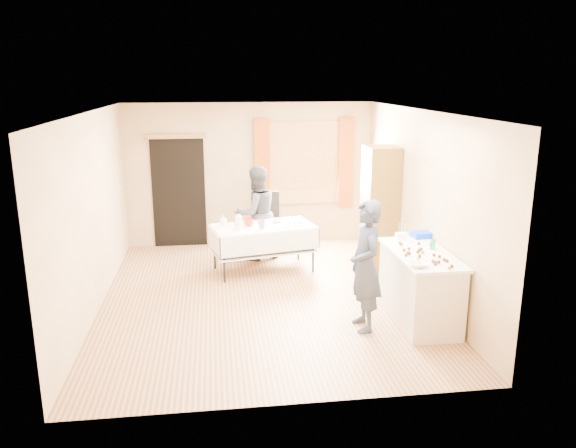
{
  "coord_description": "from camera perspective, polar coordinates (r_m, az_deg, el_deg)",
  "views": [
    {
      "loc": [
        -0.65,
        -7.46,
        3.03
      ],
      "look_at": [
        0.34,
        0.0,
        1.06
      ],
      "focal_mm": 35.0,
      "sensor_mm": 36.0,
      "label": 1
    }
  ],
  "objects": [
    {
      "name": "blue_basket",
      "position": [
        7.88,
        13.55,
        -1.06
      ],
      "size": [
        0.32,
        0.23,
        0.08
      ],
      "primitive_type": "cube",
      "rotation": [
        0.0,
        0.0,
        0.11
      ],
      "color": "#0835F5",
      "rests_on": "counter"
    },
    {
      "name": "mixing_bowl",
      "position": [
        6.67,
        13.1,
        -4.03
      ],
      "size": [
        0.24,
        0.24,
        0.05
      ],
      "primitive_type": "imported",
      "rotation": [
        0.0,
        0.0,
        0.07
      ],
      "color": "white",
      "rests_on": "counter"
    },
    {
      "name": "foam_block",
      "position": [
        7.76,
        11.45,
        -1.18
      ],
      "size": [
        0.15,
        0.1,
        0.08
      ],
      "primitive_type": "cube",
      "rotation": [
        0.0,
        0.0,
        -0.03
      ],
      "color": "white",
      "rests_on": "counter"
    },
    {
      "name": "curtain_right",
      "position": [
        10.53,
        5.88,
        6.24
      ],
      "size": [
        0.28,
        0.06,
        1.65
      ],
      "primitive_type": "cube",
      "color": "#8F3E13",
      "rests_on": "wall_back"
    },
    {
      "name": "party_table",
      "position": [
        9.0,
        -2.52,
        -2.03
      ],
      "size": [
        1.75,
        1.15,
        0.75
      ],
      "rotation": [
        0.0,
        0.0,
        0.21
      ],
      "color": "black",
      "rests_on": "floor"
    },
    {
      "name": "counter",
      "position": [
        7.37,
        13.21,
        -6.22
      ],
      "size": [
        0.69,
        1.46,
        0.91
      ],
      "color": "beige",
      "rests_on": "floor"
    },
    {
      "name": "curtain_left",
      "position": [
        10.28,
        -2.66,
        6.1
      ],
      "size": [
        0.28,
        0.06,
        1.65
      ],
      "primitive_type": "cube",
      "color": "#8F3E13",
      "rests_on": "wall_back"
    },
    {
      "name": "doorway",
      "position": [
        10.41,
        -11.03,
        3.16
      ],
      "size": [
        0.95,
        0.04,
        2.0
      ],
      "primitive_type": "cube",
      "color": "black",
      "rests_on": "floor"
    },
    {
      "name": "woman",
      "position": [
        9.51,
        -3.25,
        1.09
      ],
      "size": [
        1.2,
        1.15,
        1.6
      ],
      "primitive_type": "imported",
      "rotation": [
        0.0,
        0.0,
        3.53
      ],
      "color": "black",
      "rests_on": "floor"
    },
    {
      "name": "wall_front",
      "position": [
        5.05,
        0.31,
        -5.37
      ],
      "size": [
        4.5,
        0.02,
        2.6
      ],
      "primitive_type": "cube",
      "color": "tan",
      "rests_on": "floor"
    },
    {
      "name": "pitcher",
      "position": [
        8.65,
        -5.04,
        0.09
      ],
      "size": [
        0.11,
        0.11,
        0.22
      ],
      "primitive_type": "cylinder",
      "rotation": [
        0.0,
        0.0,
        0.01
      ],
      "color": "silver",
      "rests_on": "party_table"
    },
    {
      "name": "cup_rainbow",
      "position": [
        8.73,
        -2.69,
        -0.06
      ],
      "size": [
        0.19,
        0.19,
        0.12
      ],
      "primitive_type": "imported",
      "rotation": [
        0.0,
        0.0,
        0.24
      ],
      "color": "red",
      "rests_on": "party_table"
    },
    {
      "name": "bottle",
      "position": [
        8.93,
        -6.58,
        0.38
      ],
      "size": [
        0.15,
        0.15,
        0.18
      ],
      "primitive_type": "imported",
      "rotation": [
        0.0,
        0.0,
        0.52
      ],
      "color": "white",
      "rests_on": "party_table"
    },
    {
      "name": "cake_balls",
      "position": [
        7.06,
        13.67,
        -3.05
      ],
      "size": [
        0.5,
        1.06,
        0.04
      ],
      "color": "#3F2314",
      "rests_on": "counter"
    },
    {
      "name": "wall_back",
      "position": [
        10.38,
        -3.9,
        5.05
      ],
      "size": [
        4.5,
        0.02,
        2.6
      ],
      "primitive_type": "cube",
      "color": "tan",
      "rests_on": "floor"
    },
    {
      "name": "wall_right",
      "position": [
        8.19,
        13.43,
        2.08
      ],
      "size": [
        0.02,
        5.5,
        2.6
      ],
      "primitive_type": "cube",
      "color": "tan",
      "rests_on": "floor"
    },
    {
      "name": "chair",
      "position": [
        9.89,
        -2.18,
        -1.2
      ],
      "size": [
        0.5,
        0.5,
        1.09
      ],
      "rotation": [
        0.0,
        0.0,
        -0.11
      ],
      "color": "black",
      "rests_on": "floor"
    },
    {
      "name": "cabinet",
      "position": [
        9.2,
        9.3,
        1.66
      ],
      "size": [
        0.5,
        0.6,
        1.98
      ],
      "primitive_type": "cube",
      "color": "brown",
      "rests_on": "floor"
    },
    {
      "name": "floor",
      "position": [
        8.08,
        -2.42,
        -7.44
      ],
      "size": [
        4.5,
        5.5,
        0.02
      ],
      "primitive_type": "cube",
      "color": "#9E7047",
      "rests_on": "ground"
    },
    {
      "name": "window_pane",
      "position": [
        10.41,
        1.63,
        6.22
      ],
      "size": [
        1.2,
        0.02,
        1.4
      ],
      "primitive_type": "cube",
      "color": "white",
      "rests_on": "wall_back"
    },
    {
      "name": "door_lintel",
      "position": [
        10.23,
        -11.32,
        8.73
      ],
      "size": [
        1.05,
        0.06,
        0.08
      ],
      "primitive_type": "cube",
      "color": "olive",
      "rests_on": "wall_back"
    },
    {
      "name": "window_frame",
      "position": [
        10.43,
        1.62,
        6.23
      ],
      "size": [
        1.32,
        0.06,
        1.52
      ],
      "primitive_type": "cube",
      "color": "olive",
      "rests_on": "wall_back"
    },
    {
      "name": "cup_red",
      "position": [
        8.89,
        -4.0,
        0.17
      ],
      "size": [
        0.28,
        0.28,
        0.12
      ],
      "primitive_type": "imported",
      "rotation": [
        0.0,
        0.0,
        0.51
      ],
      "color": "red",
      "rests_on": "party_table"
    },
    {
      "name": "wall_left",
      "position": [
        7.82,
        -19.25,
        1.06
      ],
      "size": [
        0.02,
        5.5,
        2.6
      ],
      "primitive_type": "cube",
      "color": "tan",
      "rests_on": "floor"
    },
    {
      "name": "pastry_tray",
      "position": [
        8.94,
        0.67,
        -0.03
      ],
      "size": [
        0.34,
        0.31,
        0.02
      ],
      "primitive_type": "cube",
      "rotation": [
        0.0,
        0.0,
        0.52
      ],
      "color": "white",
      "rests_on": "party_table"
    },
    {
      "name": "small_bowl",
      "position": [
        9.12,
        -1.12,
        0.37
      ],
      "size": [
        0.18,
        0.18,
        0.05
      ],
      "primitive_type": "imported",
      "rotation": [
        0.0,
        0.0,
        0.03
      ],
      "color": "white",
      "rests_on": "party_table"
    },
    {
      "name": "ceiling",
      "position": [
        7.5,
        -2.64,
        11.45
      ],
      "size": [
        4.5,
        5.5,
        0.02
      ],
      "primitive_type": "cube",
      "color": "white",
      "rests_on": "floor"
    },
    {
      "name": "girl",
      "position": [
        6.89,
        7.87,
        -4.24
      ],
      "size": [
        0.64,
        0.46,
        1.63
      ],
      "primitive_type": "imported",
      "rotation": [
        0.0,
        0.0,
        -1.51
      ],
      "color": "#252D41",
      "rests_on": "floor"
    },
    {
      "name": "soda_can",
      "position": [
        7.37,
        14.48,
        -2.03
      ],
      "size": [
        0.07,
        0.07,
        0.12
      ],
      "primitive_type": "cylinder",
      "rotation": [
        0.0,
        0.0,
        -0.01
      ],
      "color": "#179B4D",
      "rests_on": "counter"
    }
  ]
}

